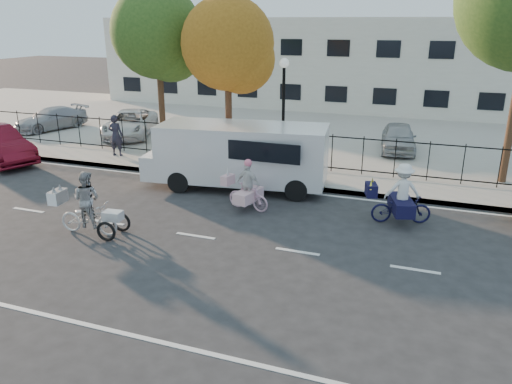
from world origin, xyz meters
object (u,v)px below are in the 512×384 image
at_px(unicorn_bike, 247,191).
at_px(pedestrian, 116,135).
at_px(white_van, 239,154).
at_px(lot_car_a, 51,119).
at_px(zebra_trike, 88,210).
at_px(lot_car_d, 398,137).
at_px(lot_car_b, 130,123).
at_px(bull_bike, 401,200).
at_px(lamppost, 284,95).

relative_size(unicorn_bike, pedestrian, 0.94).
xyz_separation_m(white_van, lot_car_a, (-13.24, 5.45, -0.55)).
height_order(white_van, lot_car_a, white_van).
distance_m(zebra_trike, lot_car_d, 14.46).
bearing_deg(lot_car_b, lot_car_d, -13.56).
bearing_deg(unicorn_bike, bull_bike, -71.71).
bearing_deg(zebra_trike, lot_car_d, -36.50).
xyz_separation_m(white_van, pedestrian, (-6.58, 1.90, -0.22)).
bearing_deg(lamppost, lot_car_d, 48.95).
bearing_deg(unicorn_bike, lot_car_a, 74.34).
distance_m(lamppost, bull_bike, 6.60).
xyz_separation_m(lot_car_b, lot_car_d, (13.25, 1.48, -0.03)).
bearing_deg(white_van, pedestrian, 156.22).
height_order(unicorn_bike, bull_bike, bull_bike).
relative_size(lamppost, lot_car_b, 0.92).
xyz_separation_m(unicorn_bike, lot_car_b, (-9.31, 7.53, 0.18)).
bearing_deg(lot_car_d, zebra_trike, -127.74).
bearing_deg(lot_car_a, zebra_trike, -28.07).
distance_m(unicorn_bike, lot_car_d, 9.84).
xyz_separation_m(bull_bike, pedestrian, (-12.36, 3.39, 0.32)).
bearing_deg(lot_car_d, pedestrian, -162.70).
bearing_deg(pedestrian, lot_car_a, -34.65).
distance_m(unicorn_bike, lot_car_a, 16.15).
distance_m(bull_bike, lot_car_a, 20.25).
xyz_separation_m(zebra_trike, unicorn_bike, (3.57, 3.34, -0.09)).
bearing_deg(pedestrian, white_van, 157.33).
distance_m(pedestrian, lot_car_b, 3.98).
relative_size(zebra_trike, white_van, 0.32).
bearing_deg(lot_car_a, lamppost, 4.57).
xyz_separation_m(lot_car_a, lot_car_d, (18.26, 1.54, 0.04)).
xyz_separation_m(zebra_trike, lot_car_b, (-5.74, 10.87, 0.08)).
bearing_deg(unicorn_bike, lot_car_b, 62.94).
xyz_separation_m(lamppost, zebra_trike, (-3.43, -7.66, -2.39)).
bearing_deg(zebra_trike, pedestrian, 24.16).
height_order(lamppost, white_van, lamppost).
distance_m(lamppost, lot_car_b, 9.98).
bearing_deg(bull_bike, white_van, 59.31).
xyz_separation_m(zebra_trike, lot_car_d, (7.52, 12.35, 0.06)).
xyz_separation_m(unicorn_bike, pedestrian, (-7.65, 3.92, 0.43)).
relative_size(bull_bike, lot_car_d, 0.56).
distance_m(pedestrian, lot_car_a, 7.56).
height_order(unicorn_bike, lot_car_d, unicorn_bike).
distance_m(unicorn_bike, lot_car_b, 11.97).
relative_size(lamppost, white_van, 0.64).
relative_size(zebra_trike, unicorn_bike, 1.27).
xyz_separation_m(pedestrian, lot_car_a, (-6.66, 3.55, -0.32)).
relative_size(pedestrian, lot_car_a, 0.45).
height_order(lamppost, bull_bike, lamppost).
xyz_separation_m(white_van, lot_car_b, (-8.24, 5.51, -0.48)).
distance_m(lamppost, zebra_trike, 8.73).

